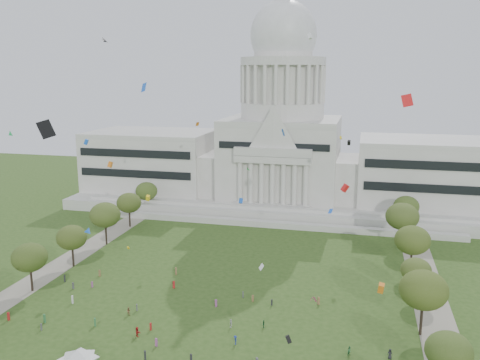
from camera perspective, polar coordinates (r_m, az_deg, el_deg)
ground at (r=101.95m, az=-6.35°, el=-18.63°), size 400.00×400.00×0.00m
capitol at (r=200.34m, az=4.67°, el=3.49°), size 160.00×64.50×91.30m
path_left at (r=146.65m, az=-20.30°, el=-9.46°), size 8.00×160.00×0.04m
path_right at (r=124.66m, az=20.80°, el=-13.39°), size 8.00×160.00×0.04m
row_tree_r_1 at (r=92.94m, az=22.39°, el=-17.35°), size 7.58×7.58×10.78m
row_tree_l_2 at (r=132.49m, az=-22.56°, el=-8.04°), size 8.42×8.42×11.97m
row_tree_r_2 at (r=108.90m, az=19.92°, el=-11.54°), size 9.55×9.55×13.58m
row_tree_l_3 at (r=144.96m, az=-18.38°, el=-6.14°), size 8.12×8.12×11.55m
row_tree_r_3 at (r=125.59m, az=19.15°, el=-9.56°), size 7.01×7.01×9.98m
row_tree_l_4 at (r=159.84m, az=-14.92°, el=-3.81°), size 9.29×9.29×13.21m
row_tree_r_4 at (r=139.50m, az=18.80°, el=-6.41°), size 9.19×9.19×13.06m
row_tree_l_5 at (r=176.50m, az=-12.36°, el=-2.52°), size 8.33×8.33×11.85m
row_tree_r_5 at (r=158.45m, az=17.76°, el=-3.92°), size 9.82×9.82×13.96m
row_tree_l_6 at (r=193.13m, az=-10.46°, el=-1.23°), size 8.19×8.19×11.64m
row_tree_r_6 at (r=176.29m, az=18.16°, el=-2.83°), size 8.42×8.42×11.97m
event_tent at (r=98.78m, az=-17.77°, el=-18.12°), size 9.57×9.57×4.11m
person_0 at (r=102.70m, az=16.49°, el=-18.22°), size 1.12×0.99×1.93m
person_2 at (r=102.02m, az=12.21°, el=-18.23°), size 0.94×1.03×1.81m
person_3 at (r=103.29m, az=-0.54°, el=-17.53°), size 1.06×1.32×1.81m
person_4 at (r=109.24m, az=-1.03°, el=-15.78°), size 0.78×1.16×1.83m
person_5 at (r=107.86m, az=-11.46°, el=-16.35°), size 1.93×1.80×2.05m
person_8 at (r=116.61m, az=-12.40°, el=-14.18°), size 0.97×0.68×1.85m
person_10 at (r=109.21m, az=2.67°, el=-15.83°), size 0.83×1.12×1.70m
distant_crowd at (r=118.23m, az=-10.70°, el=-13.75°), size 64.11×39.69×1.94m
kite_swarm at (r=98.81m, az=-3.43°, el=-1.90°), size 98.00×106.16×55.42m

